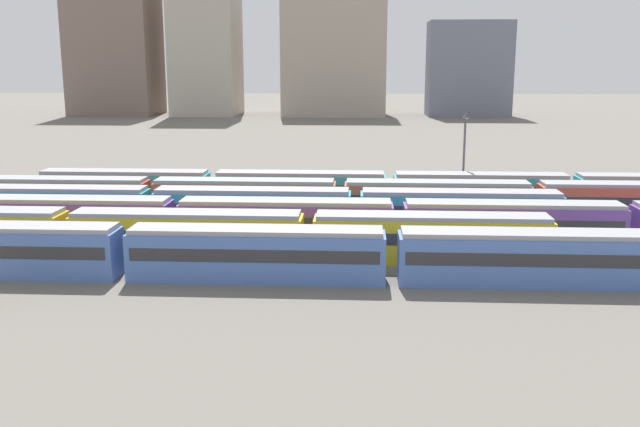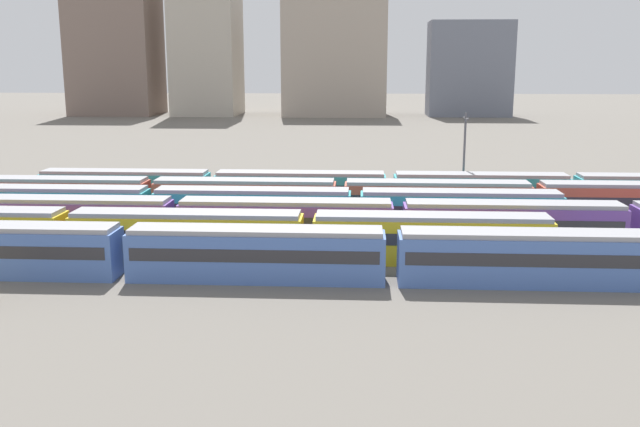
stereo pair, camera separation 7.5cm
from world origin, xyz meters
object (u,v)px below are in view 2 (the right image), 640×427
Objects in this scene: train_track_0 at (256,253)px; catenary_pole_1 at (464,154)px; train_track_1 at (187,235)px; train_track_5 at (572,192)px; train_track_4 at (535,201)px; train_track_2 at (398,223)px; train_track_3 at (253,208)px.

catenary_pole_1 is (18.37, 28.70, 3.55)m from train_track_0.
train_track_0 is at bearing -40.03° from train_track_1.
train_track_5 is at bearing -13.95° from catenary_pole_1.
train_track_4 is (30.37, 15.60, 0.00)m from train_track_1.
train_track_5 is (18.81, 15.60, 0.00)m from train_track_2.
train_track_4 is 1.00× the size of train_track_5.
train_track_5 is (31.87, 10.40, 0.00)m from train_track_3.
train_track_5 is (5.07, 5.20, 0.00)m from train_track_4.
train_track_3 is 5.68× the size of catenary_pole_1.
train_track_2 is 14.06m from train_track_3.
train_track_4 is at bearing -134.29° from train_track_5.
train_track_3 is 25.00m from catenary_pole_1.
train_track_4 is 10.43m from catenary_pole_1.
train_track_0 is at bearing -139.29° from train_track_4.
train_track_2 is (16.63, 5.20, 0.00)m from train_track_1.
train_track_2 is at bearing 44.88° from train_track_0.
train_track_2 is at bearing -113.41° from catenary_pole_1.
catenary_pole_1 is at bearing 126.31° from train_track_4.
train_track_2 is 1.34× the size of train_track_3.
train_track_0 is 1.00× the size of train_track_3.
train_track_0 is at bearing -80.47° from train_track_3.
train_track_3 is (-2.62, 15.60, 0.00)m from train_track_0.
train_track_1 is at bearing -136.26° from catenary_pole_1.
train_track_1 is 0.50× the size of train_track_4.
train_track_0 is 1.00× the size of train_track_1.
train_track_0 is 31.89m from train_track_4.
train_track_5 is at bearing 18.07° from train_track_3.
train_track_2 is 24.43m from train_track_5.
train_track_1 is 41.09m from train_track_5.
train_track_2 and train_track_3 have the same top height.
train_track_0 is 14.74m from train_track_2.
train_track_3 and train_track_4 have the same top height.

